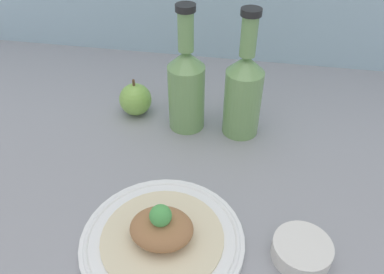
% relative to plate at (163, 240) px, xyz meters
% --- Properties ---
extents(ground_plane, '(1.80, 1.10, 0.04)m').
position_rel_plate_xyz_m(ground_plane, '(0.01, 0.12, -0.03)').
color(ground_plane, gray).
extents(plate, '(0.25, 0.25, 0.02)m').
position_rel_plate_xyz_m(plate, '(0.00, 0.00, 0.00)').
color(plate, white).
rests_on(plate, ground_plane).
extents(plated_food, '(0.19, 0.19, 0.07)m').
position_rel_plate_xyz_m(plated_food, '(0.00, 0.00, 0.02)').
color(plated_food, beige).
rests_on(plated_food, plate).
extents(cider_bottle_left, '(0.08, 0.08, 0.26)m').
position_rel_plate_xyz_m(cider_bottle_left, '(-0.02, 0.31, 0.09)').
color(cider_bottle_left, '#729E5B').
rests_on(cider_bottle_left, ground_plane).
extents(cider_bottle_right, '(0.08, 0.08, 0.26)m').
position_rel_plate_xyz_m(cider_bottle_right, '(0.09, 0.31, 0.09)').
color(cider_bottle_right, '#729E5B').
rests_on(cider_bottle_right, ground_plane).
extents(apple, '(0.07, 0.07, 0.09)m').
position_rel_plate_xyz_m(apple, '(-0.14, 0.33, 0.03)').
color(apple, '#84B74C').
rests_on(apple, ground_plane).
extents(dipping_bowl, '(0.09, 0.09, 0.03)m').
position_rel_plate_xyz_m(dipping_bowl, '(0.21, 0.01, 0.01)').
color(dipping_bowl, silver).
rests_on(dipping_bowl, ground_plane).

